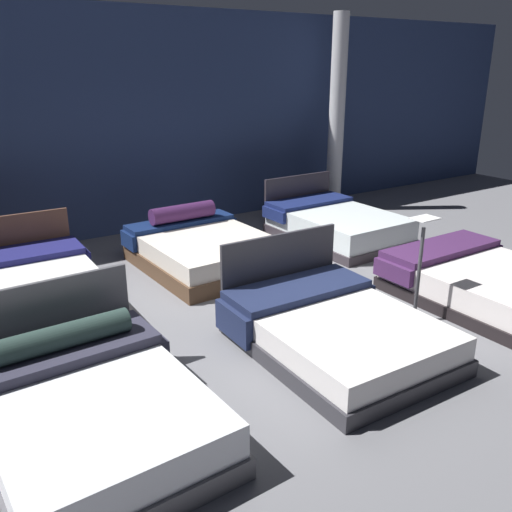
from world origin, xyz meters
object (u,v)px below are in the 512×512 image
at_px(price_sign, 418,281).
at_px(support_pillar, 337,116).
at_px(bed_0, 89,407).
at_px(bed_1, 332,328).
at_px(bed_3, 24,289).
at_px(bed_4, 204,250).
at_px(bed_5, 335,224).
at_px(bed_2, 486,283).

bearing_deg(price_sign, support_pillar, 59.72).
distance_m(bed_0, bed_1, 2.39).
relative_size(bed_1, bed_3, 1.05).
distance_m(bed_1, price_sign, 1.19).
relative_size(bed_4, price_sign, 1.74).
bearing_deg(bed_1, bed_5, 49.67).
height_order(bed_0, bed_5, bed_0).
relative_size(bed_0, bed_2, 0.97).
xyz_separation_m(bed_1, price_sign, (1.17, -0.03, 0.24)).
distance_m(bed_4, support_pillar, 4.11).
xyz_separation_m(price_sign, support_pillar, (2.43, 4.15, 1.29)).
relative_size(bed_2, bed_4, 1.04).
bearing_deg(support_pillar, bed_1, -131.05).
xyz_separation_m(bed_0, bed_1, (2.39, 0.02, -0.04)).
relative_size(bed_5, support_pillar, 0.60).
height_order(bed_0, bed_4, bed_0).
xyz_separation_m(bed_3, bed_5, (4.69, 0.04, -0.00)).
xyz_separation_m(bed_0, support_pillar, (5.98, 4.15, 1.50)).
xyz_separation_m(bed_2, bed_4, (-2.24, 2.83, 0.03)).
xyz_separation_m(bed_1, bed_4, (0.05, 2.71, 0.03)).
bearing_deg(bed_5, support_pillar, 49.55).
relative_size(bed_0, bed_5, 0.97).
bearing_deg(bed_2, bed_4, 128.63).
bearing_deg(bed_1, bed_3, 132.57).
height_order(bed_4, bed_5, bed_5).
height_order(bed_3, bed_5, bed_3).
bearing_deg(bed_3, support_pillar, 15.63).
height_order(bed_2, bed_3, bed_3).
relative_size(bed_0, price_sign, 1.76).
distance_m(bed_4, bed_5, 2.33).
relative_size(bed_5, price_sign, 1.82).
bearing_deg(bed_4, bed_0, -133.27).
xyz_separation_m(bed_2, bed_3, (-4.60, 2.75, 0.02)).
bearing_deg(price_sign, bed_5, 65.85).
bearing_deg(bed_4, price_sign, -69.29).
relative_size(price_sign, support_pillar, 0.33).
distance_m(bed_0, bed_3, 2.66).
bearing_deg(price_sign, bed_0, 179.92).
bearing_deg(bed_0, bed_1, -1.42).
relative_size(bed_3, support_pillar, 0.56).
bearing_deg(bed_2, bed_3, 149.35).
bearing_deg(bed_0, bed_5, 27.53).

